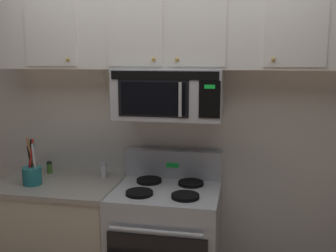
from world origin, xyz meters
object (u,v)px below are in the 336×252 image
Objects in this scene: stove_range at (166,245)px; spice_jar at (50,167)px; over_range_microwave at (169,94)px; salt_shaker at (103,170)px; utensil_crock_teal at (32,173)px.

spice_jar is at bearing 168.38° from stove_range.
spice_jar is (-1.02, 0.09, -0.63)m from over_range_microwave.
stove_range reaches higher than spice_jar.
spice_jar is (-0.47, 0.02, -0.01)m from salt_shaker.
over_range_microwave is 6.64× the size of salt_shaker.
utensil_crock_teal is 3.81× the size of spice_jar.
utensil_crock_teal is (-1.00, -0.08, 0.52)m from stove_range.
stove_range is 9.78× the size of salt_shaker.
utensil_crock_teal reaches higher than spice_jar.
over_range_microwave reaches higher than stove_range.
over_range_microwave reaches higher than utensil_crock_teal.
over_range_microwave is (-0.00, 0.12, 1.11)m from stove_range.
utensil_crock_teal is at bearing -149.07° from salt_shaker.
over_range_microwave is at bearing -7.71° from salt_shaker.
stove_range is 3.06× the size of utensil_crock_teal.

